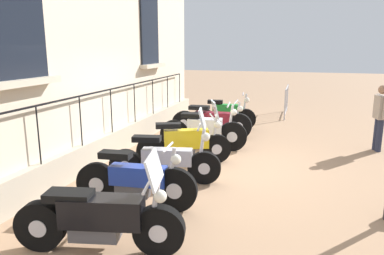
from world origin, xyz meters
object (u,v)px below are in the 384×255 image
(motorcycle_white, at_px, (204,131))
(crowd_barrier, at_px, (286,100))
(motorcycle_yellow, at_px, (185,143))
(motorcycle_green, at_px, (225,115))
(motorcycle_blue, at_px, (136,182))
(motorcycle_maroon, at_px, (211,122))
(motorcycle_silver, at_px, (166,161))
(motorcycle_black, at_px, (100,219))
(pedestrian_standing, at_px, (380,115))

(motorcycle_white, relative_size, crowd_barrier, 1.11)
(motorcycle_yellow, relative_size, motorcycle_green, 0.99)
(motorcycle_blue, xyz_separation_m, motorcycle_maroon, (0.03, 4.77, 0.00))
(motorcycle_blue, height_order, motorcycle_yellow, motorcycle_yellow)
(motorcycle_white, distance_m, crowd_barrier, 5.46)
(motorcycle_silver, xyz_separation_m, motorcycle_maroon, (-0.03, 3.61, 0.02))
(motorcycle_black, xyz_separation_m, motorcycle_maroon, (-0.10, 6.03, 0.00))
(crowd_barrier, relative_size, pedestrian_standing, 1.21)
(motorcycle_maroon, bearing_deg, motorcycle_green, 83.30)
(motorcycle_green, xyz_separation_m, pedestrian_standing, (4.02, -1.34, 0.46))
(motorcycle_white, relative_size, motorcycle_maroon, 0.95)
(motorcycle_black, distance_m, motorcycle_green, 7.19)
(motorcycle_green, distance_m, pedestrian_standing, 4.26)
(motorcycle_silver, bearing_deg, motorcycle_maroon, 90.41)
(motorcycle_black, height_order, crowd_barrier, motorcycle_black)
(motorcycle_blue, bearing_deg, motorcycle_green, 88.42)
(pedestrian_standing, bearing_deg, motorcycle_silver, -140.27)
(motorcycle_blue, height_order, pedestrian_standing, pedestrian_standing)
(motorcycle_blue, relative_size, motorcycle_maroon, 0.87)
(motorcycle_silver, distance_m, pedestrian_standing, 5.39)
(motorcycle_yellow, xyz_separation_m, motorcycle_maroon, (-0.03, 2.47, -0.03))
(motorcycle_green, bearing_deg, motorcycle_yellow, -91.66)
(motorcycle_yellow, bearing_deg, motorcycle_black, -88.90)
(motorcycle_blue, bearing_deg, crowd_barrier, 77.90)
(motorcycle_white, bearing_deg, motorcycle_green, 89.59)
(motorcycle_yellow, height_order, motorcycle_maroon, motorcycle_yellow)
(pedestrian_standing, bearing_deg, motorcycle_blue, -132.32)
(motorcycle_white, bearing_deg, pedestrian_standing, 15.36)
(motorcycle_maroon, relative_size, motorcycle_green, 1.17)
(motorcycle_blue, xyz_separation_m, motorcycle_yellow, (0.06, 2.30, 0.03))
(motorcycle_black, height_order, motorcycle_green, motorcycle_black)
(motorcycle_silver, bearing_deg, motorcycle_blue, -92.64)
(pedestrian_standing, bearing_deg, motorcycle_green, 161.59)
(crowd_barrier, bearing_deg, motorcycle_white, -108.27)
(motorcycle_blue, height_order, motorcycle_white, motorcycle_white)
(motorcycle_silver, xyz_separation_m, motorcycle_green, (0.11, 4.77, 0.01))
(motorcycle_maroon, bearing_deg, motorcycle_white, -84.74)
(motorcycle_yellow, bearing_deg, motorcycle_green, 88.34)
(motorcycle_white, bearing_deg, motorcycle_black, -90.24)
(motorcycle_black, bearing_deg, crowd_barrier, 80.11)
(motorcycle_maroon, bearing_deg, motorcycle_silver, -89.59)
(motorcycle_yellow, bearing_deg, motorcycle_blue, -91.46)
(motorcycle_silver, xyz_separation_m, motorcycle_white, (0.09, 2.32, 0.05))
(motorcycle_yellow, xyz_separation_m, crowd_barrier, (1.80, 6.37, 0.11))
(motorcycle_silver, height_order, crowd_barrier, motorcycle_silver)
(motorcycle_silver, bearing_deg, crowd_barrier, 76.48)
(motorcycle_black, bearing_deg, motorcycle_white, 89.76)
(motorcycle_blue, relative_size, motorcycle_green, 1.01)
(crowd_barrier, bearing_deg, motorcycle_maroon, -115.15)
(pedestrian_standing, bearing_deg, motorcycle_white, -164.64)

